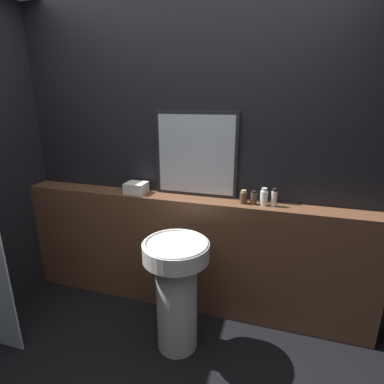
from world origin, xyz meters
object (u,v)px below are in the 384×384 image
(towel_stack, at_px, (136,188))
(conditioner_bottle, at_px, (254,198))
(lotion_bottle, at_px, (264,197))
(body_wash_bottle, at_px, (274,198))
(mirror, at_px, (196,155))
(shampoo_bottle, at_px, (244,197))
(pedestal_sink, at_px, (177,287))

(towel_stack, xyz_separation_m, conditioner_bottle, (0.97, 0.00, 0.00))
(lotion_bottle, height_order, body_wash_bottle, body_wash_bottle)
(mirror, height_order, shampoo_bottle, mirror)
(towel_stack, height_order, shampoo_bottle, shampoo_bottle)
(towel_stack, distance_m, lotion_bottle, 1.04)
(mirror, distance_m, lotion_bottle, 0.62)
(mirror, xyz_separation_m, lotion_bottle, (0.55, -0.09, -0.27))
(conditioner_bottle, height_order, lotion_bottle, lotion_bottle)
(mirror, bearing_deg, shampoo_bottle, -12.25)
(lotion_bottle, bearing_deg, towel_stack, 180.00)
(towel_stack, height_order, lotion_bottle, lotion_bottle)
(pedestal_sink, relative_size, conditioner_bottle, 8.07)
(pedestal_sink, bearing_deg, body_wash_bottle, 38.58)
(conditioner_bottle, height_order, body_wash_bottle, body_wash_bottle)
(pedestal_sink, xyz_separation_m, mirror, (-0.03, 0.56, 0.83))
(pedestal_sink, bearing_deg, mirror, 92.63)
(pedestal_sink, xyz_separation_m, body_wash_bottle, (0.59, 0.47, 0.56))
(body_wash_bottle, bearing_deg, lotion_bottle, 180.00)
(towel_stack, relative_size, body_wash_bottle, 1.23)
(mirror, distance_m, body_wash_bottle, 0.68)
(lotion_bottle, bearing_deg, mirror, 171.01)
(mirror, bearing_deg, lotion_bottle, -8.99)
(conditioner_bottle, xyz_separation_m, body_wash_bottle, (0.15, -0.00, 0.02))
(towel_stack, relative_size, shampoo_bottle, 1.64)
(pedestal_sink, distance_m, lotion_bottle, 0.90)
(lotion_bottle, bearing_deg, body_wash_bottle, -0.00)
(pedestal_sink, xyz_separation_m, lotion_bottle, (0.52, 0.47, 0.56))
(mirror, bearing_deg, towel_stack, -170.06)
(shampoo_bottle, xyz_separation_m, conditioner_bottle, (0.07, 0.00, 0.00))
(mirror, relative_size, shampoo_bottle, 6.47)
(mirror, height_order, lotion_bottle, mirror)
(towel_stack, bearing_deg, conditioner_bottle, 0.00)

